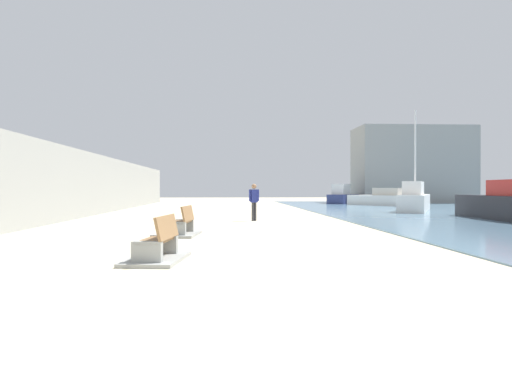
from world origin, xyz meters
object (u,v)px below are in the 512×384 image
Objects in this scene: bench_far at (182,228)px; boat_mid_bay at (343,196)px; boat_nearest at (383,199)px; person_walking at (254,199)px; bench_near at (157,250)px; boat_far_left at (414,200)px; boat_far_right at (508,204)px.

boat_mid_bay reaches higher than bench_far.
boat_nearest is 1.10× the size of boat_mid_bay.
bench_near is at bearing -101.84° from person_walking.
boat_far_left is (13.96, 22.20, 0.56)m from bench_near.
boat_nearest is (15.40, 27.59, 0.40)m from bench_far.
boat_nearest reaches higher than bench_far.
boat_mid_bay is (13.17, 39.60, 0.51)m from bench_near.
boat_nearest is at bearing 65.30° from bench_near.
boat_far_left reaches higher than person_walking.
boat_far_right is (1.34, -8.93, -0.01)m from boat_far_left.
person_walking is (2.78, 7.35, 0.81)m from bench_far.
boat_far_right is (12.52, 0.05, -0.26)m from person_walking.
bench_far is at bearing -110.72° from person_walking.
boat_nearest is (12.62, 20.24, -0.41)m from person_walking.
boat_far_left is at bearing 98.50° from boat_far_right.
boat_far_right reaches higher than bench_far.
bench_near is 0.34× the size of boat_nearest.
boat_nearest is 0.86× the size of boat_far_left.
bench_near is 0.37× the size of boat_mid_bay.
boat_nearest is (15.39, 33.45, 0.40)m from bench_near.
boat_far_left is (13.97, 16.33, 0.56)m from bench_far.
boat_nearest is 0.89× the size of boat_far_right.
boat_far_left is 9.03m from boat_far_right.
boat_nearest is 11.35m from boat_far_left.
boat_far_right is 26.41m from boat_mid_bay.
person_walking is (2.77, 13.21, 0.81)m from bench_near.
boat_far_left is at bearing -97.25° from boat_nearest.
bench_far is 31.60m from boat_nearest.
boat_mid_bay is (-2.12, 26.33, -0.03)m from boat_far_right.
person_walking is 0.27× the size of boat_nearest.
boat_nearest is at bearing 60.83° from bench_far.
bench_near is 36.83m from boat_nearest.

